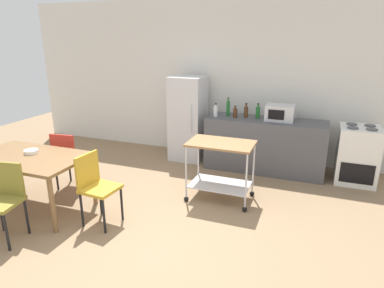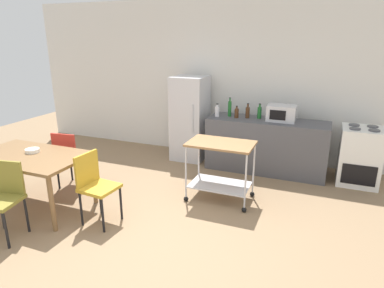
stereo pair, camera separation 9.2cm
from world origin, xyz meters
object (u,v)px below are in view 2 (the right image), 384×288
object	(u,v)px
dining_table	(30,160)
chair_olive	(4,195)
chair_red	(70,156)
bottle_olive_oil	(248,112)
chair_mustard	(95,183)
bottle_wine	(217,111)
bottle_soy_sauce	(230,108)
fruit_bowl	(32,151)
bottle_soda	(237,113)
stove_oven	(359,156)
kitchen_cart	(221,162)
refrigerator	(190,118)
microwave	(282,113)
bottle_sparkling_water	(259,112)

from	to	relation	value
dining_table	chair_olive	world-z (taller)	chair_olive
chair_red	bottle_olive_oil	world-z (taller)	bottle_olive_oil
chair_mustard	bottle_wine	bearing A→B (deg)	-12.78
bottle_soy_sauce	fruit_bowl	size ratio (longest dim) A/B	1.81
fruit_bowl	bottle_soda	bearing A→B (deg)	47.21
chair_olive	chair_red	size ratio (longest dim) A/B	1.00
stove_oven	fruit_bowl	distance (m)	4.82
dining_table	fruit_bowl	size ratio (longest dim) A/B	8.22
chair_red	stove_oven	xyz separation A→B (m)	(4.08, 1.83, -0.07)
kitchen_cart	bottle_olive_oil	bearing A→B (deg)	88.14
stove_oven	fruit_bowl	xyz separation A→B (m)	(-4.16, -2.42, 0.32)
bottle_soda	fruit_bowl	world-z (taller)	bottle_soda
bottle_wine	chair_mustard	bearing A→B (deg)	-107.63
chair_mustard	refrigerator	bearing A→B (deg)	0.63
chair_red	bottle_wine	xyz separation A→B (m)	(1.76, 1.74, 0.48)
dining_table	stove_oven	distance (m)	4.83
kitchen_cart	bottle_soda	distance (m)	1.37
bottle_soy_sauce	microwave	xyz separation A→B (m)	(0.88, -0.01, -0.01)
stove_oven	bottle_wine	size ratio (longest dim) A/B	4.09
microwave	chair_olive	bearing A→B (deg)	-129.55
bottle_olive_oil	refrigerator	bearing A→B (deg)	176.18
stove_oven	microwave	distance (m)	1.37
chair_mustard	bottle_olive_oil	xyz separation A→B (m)	(1.29, 2.52, 0.48)
chair_red	bottle_sparkling_water	bearing A→B (deg)	-150.07
bottle_soda	bottle_olive_oil	size ratio (longest dim) A/B	0.83
bottle_soda	fruit_bowl	bearing A→B (deg)	-132.79
bottle_sparkling_water	kitchen_cart	bearing A→B (deg)	-99.69
stove_oven	refrigerator	xyz separation A→B (m)	(-2.90, 0.08, 0.32)
kitchen_cart	bottle_sparkling_water	xyz separation A→B (m)	(0.24, 1.40, 0.43)
chair_olive	chair_mustard	bearing A→B (deg)	29.94
bottle_wine	fruit_bowl	size ratio (longest dim) A/B	1.23
stove_oven	bottle_soy_sauce	world-z (taller)	bottle_soy_sauce
bottle_soda	bottle_sparkling_water	size ratio (longest dim) A/B	0.82
refrigerator	bottle_olive_oil	xyz separation A→B (m)	(1.09, -0.07, 0.23)
chair_mustard	stove_oven	world-z (taller)	stove_oven
bottle_soda	bottle_olive_oil	world-z (taller)	bottle_olive_oil
stove_oven	bottle_soy_sauce	bearing A→B (deg)	179.60
refrigerator	fruit_bowl	distance (m)	2.80
bottle_wine	chair_red	bearing A→B (deg)	-135.28
dining_table	stove_oven	world-z (taller)	stove_oven
bottle_wine	microwave	xyz separation A→B (m)	(1.08, 0.09, 0.04)
refrigerator	bottle_sparkling_water	distance (m)	1.31
chair_mustard	refrigerator	xyz separation A→B (m)	(0.19, 2.59, 0.26)
stove_oven	bottle_soda	world-z (taller)	bottle_soda
chair_mustard	chair_olive	world-z (taller)	same
fruit_bowl	refrigerator	bearing A→B (deg)	63.21
bottle_soy_sauce	fruit_bowl	xyz separation A→B (m)	(-2.04, -2.43, -0.26)
refrigerator	bottle_soy_sauce	xyz separation A→B (m)	(0.78, -0.07, 0.26)
bottle_sparkling_water	bottle_olive_oil	bearing A→B (deg)	-169.09
dining_table	chair_olive	size ratio (longest dim) A/B	1.69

